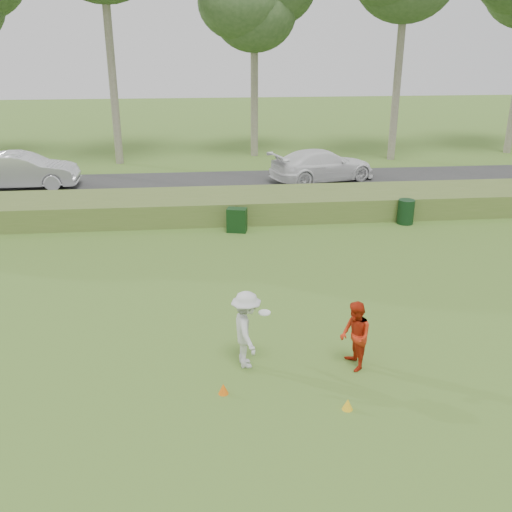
{
  "coord_description": "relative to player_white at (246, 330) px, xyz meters",
  "views": [
    {
      "loc": [
        -1.47,
        -10.41,
        6.91
      ],
      "look_at": [
        0.0,
        4.0,
        1.3
      ],
      "focal_mm": 40.0,
      "sensor_mm": 36.0,
      "label": 1
    }
  ],
  "objects": [
    {
      "name": "trash_bin",
      "position": [
        7.1,
        9.66,
        -0.41
      ],
      "size": [
        0.7,
        0.7,
        0.96
      ],
      "primitive_type": "cylinder",
      "rotation": [
        0.0,
        0.0,
        0.1
      ],
      "color": "black",
      "rests_on": "ground"
    },
    {
      "name": "tree_4",
      "position": [
        2.56,
        23.88,
        7.7
      ],
      "size": [
        6.24,
        6.24,
        11.5
      ],
      "color": "gray",
      "rests_on": "ground"
    },
    {
      "name": "car_right",
      "position": [
        5.28,
        16.77,
        -0.05
      ],
      "size": [
        5.79,
        3.73,
        1.56
      ],
      "primitive_type": "imported",
      "rotation": [
        0.0,
        0.0,
        1.88
      ],
      "color": "white",
      "rests_on": "park_road"
    },
    {
      "name": "car_mid",
      "position": [
        -9.27,
        16.74,
        0.02
      ],
      "size": [
        5.19,
        1.95,
        1.69
      ],
      "primitive_type": "imported",
      "rotation": [
        0.0,
        0.0,
        1.6
      ],
      "color": "silver",
      "rests_on": "park_road"
    },
    {
      "name": "cone_orange",
      "position": [
        -0.57,
        -1.06,
        -0.77
      ],
      "size": [
        0.21,
        0.21,
        0.23
      ],
      "primitive_type": "cone",
      "color": "orange",
      "rests_on": "ground"
    },
    {
      "name": "reed_strip",
      "position": [
        0.56,
        11.38,
        -0.44
      ],
      "size": [
        80.0,
        3.0,
        0.9
      ],
      "primitive_type": "cube",
      "color": "#4E6829",
      "rests_on": "ground"
    },
    {
      "name": "utility_cabinet",
      "position": [
        0.45,
        9.34,
        -0.44
      ],
      "size": [
        0.82,
        0.62,
        0.91
      ],
      "primitive_type": "cube",
      "rotation": [
        0.0,
        0.0,
        -0.25
      ],
      "color": "black",
      "rests_on": "ground"
    },
    {
      "name": "park_road",
      "position": [
        0.56,
        16.38,
        -0.86
      ],
      "size": [
        80.0,
        6.0,
        0.06
      ],
      "primitive_type": "cube",
      "color": "#2D2D2D",
      "rests_on": "ground"
    },
    {
      "name": "player_white",
      "position": [
        0.0,
        0.0,
        0.0
      ],
      "size": [
        0.93,
        1.22,
        1.78
      ],
      "rotation": [
        0.0,
        0.0,
        1.69
      ],
      "color": "silver",
      "rests_on": "ground"
    },
    {
      "name": "player_red",
      "position": [
        2.36,
        -0.35,
        -0.1
      ],
      "size": [
        0.67,
        0.82,
        1.58
      ],
      "primitive_type": "imported",
      "rotation": [
        0.0,
        0.0,
        -1.47
      ],
      "color": "red",
      "rests_on": "ground"
    },
    {
      "name": "ground",
      "position": [
        0.56,
        -0.62,
        -0.89
      ],
      "size": [
        120.0,
        120.0,
        0.0
      ],
      "primitive_type": "plane",
      "color": "#416A23",
      "rests_on": "ground"
    },
    {
      "name": "cone_yellow",
      "position": [
        1.85,
        -1.84,
        -0.77
      ],
      "size": [
        0.22,
        0.22,
        0.24
      ],
      "primitive_type": "cone",
      "color": "yellow",
      "rests_on": "ground"
    }
  ]
}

